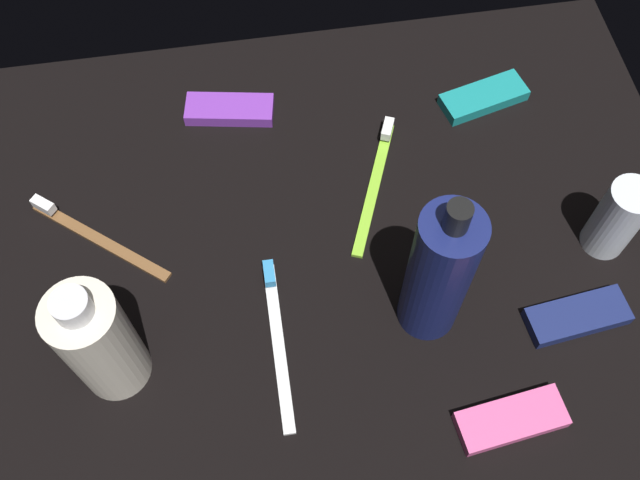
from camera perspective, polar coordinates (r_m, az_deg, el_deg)
The scene contains 11 objects.
ground_plane at distance 78.48cm, azimuth 0.00°, elevation -1.25°, with size 84.00×64.00×1.20cm, color black.
lotion_bottle at distance 67.36cm, azimuth 9.35°, elevation -2.64°, with size 5.98×5.98×21.06cm.
bodywash_bottle at distance 68.80cm, azimuth -17.05°, elevation -7.68°, with size 6.56×6.56×16.65cm.
deodorant_stick at distance 80.45cm, azimuth 22.39°, elevation 1.58°, with size 4.69×4.69×9.76cm, color silver.
toothbrush_white at distance 73.64cm, azimuth -3.40°, elevation -7.36°, with size 1.38×18.01×2.10cm.
toothbrush_brown at distance 82.18cm, azimuth -17.56°, elevation 0.43°, with size 14.74×12.26×2.10cm.
toothbrush_lime at distance 82.39cm, azimuth 4.43°, elevation 4.92°, with size 8.05×17.07×2.10cm.
snack_bar_navy at distance 78.57cm, azimuth 19.61°, elevation -5.67°, with size 10.40×4.00×1.50cm, color navy.
snack_bar_purple at distance 88.37cm, azimuth -7.14°, elevation 10.17°, with size 10.40×4.00×1.50cm, color purple.
snack_bar_teal at distance 91.05cm, azimuth 12.76°, elevation 10.91°, with size 10.40×4.00×1.50cm, color teal.
snack_bar_pink at distance 73.00cm, azimuth 14.83°, elevation -13.53°, with size 10.40×4.00×1.50cm, color #E55999.
Camera 1 is at (-5.63, -35.42, 69.21)cm, focal length 40.61 mm.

